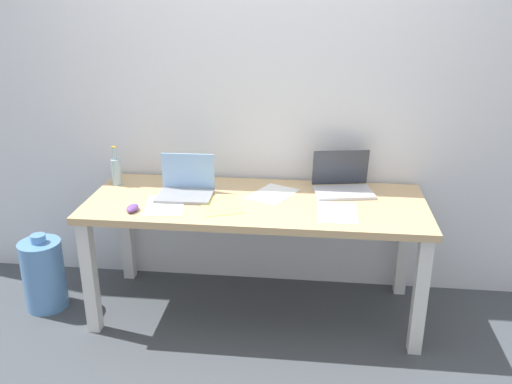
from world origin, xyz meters
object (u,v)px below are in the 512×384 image
at_px(desk, 256,215).
at_px(computer_mouse, 132,208).
at_px(laptop_right, 342,183).
at_px(beer_bottle, 116,170).
at_px(water_cooler_jug, 44,274).
at_px(laptop_left, 186,187).

relative_size(desk, computer_mouse, 19.27).
bearing_deg(laptop_right, computer_mouse, -159.40).
bearing_deg(beer_bottle, desk, -10.69).
height_order(laptop_right, water_cooler_jug, laptop_right).
relative_size(laptop_right, water_cooler_jug, 0.77).
xyz_separation_m(desk, laptop_left, (-0.41, 0.03, 0.14)).
bearing_deg(laptop_right, desk, -158.36).
height_order(desk, beer_bottle, beer_bottle).
bearing_deg(laptop_left, beer_bottle, 164.20).
distance_m(laptop_right, water_cooler_jug, 1.90).
height_order(beer_bottle, computer_mouse, beer_bottle).
relative_size(laptop_right, beer_bottle, 1.54).
height_order(computer_mouse, water_cooler_jug, computer_mouse).
relative_size(beer_bottle, water_cooler_jug, 0.50).
bearing_deg(laptop_left, water_cooler_jug, -171.00).
distance_m(laptop_left, beer_bottle, 0.48).
bearing_deg(computer_mouse, water_cooler_jug, 168.93).
relative_size(laptop_left, water_cooler_jug, 0.65).
xyz_separation_m(desk, laptop_right, (0.49, 0.20, 0.14)).
bearing_deg(computer_mouse, laptop_left, 49.07).
distance_m(desk, beer_bottle, 0.91).
xyz_separation_m(beer_bottle, computer_mouse, (0.23, -0.40, -0.07)).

